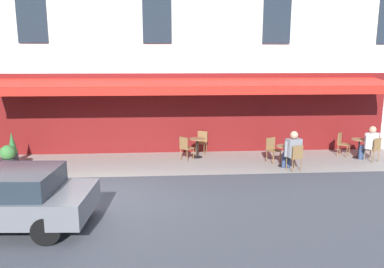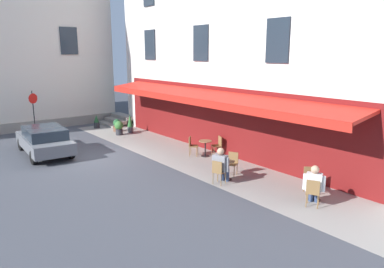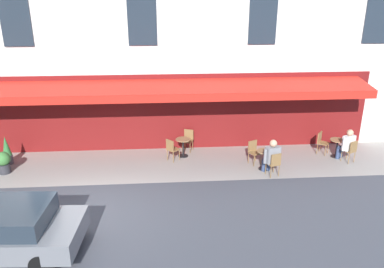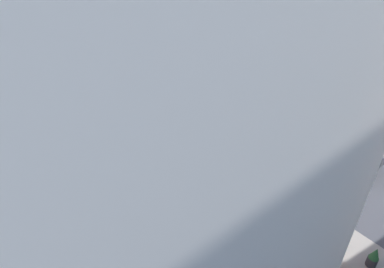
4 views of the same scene
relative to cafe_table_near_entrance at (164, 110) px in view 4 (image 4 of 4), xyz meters
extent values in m
plane|color=#42444C|center=(6.12, 2.61, -0.49)|extent=(70.00, 70.00, 0.00)
cube|color=gray|center=(2.87, -0.79, -0.49)|extent=(20.50, 3.20, 0.01)
cube|color=silver|center=(2.12, -6.89, 7.01)|extent=(20.00, 9.00, 15.00)
cube|color=maroon|center=(3.12, -2.36, 1.11)|extent=(16.00, 0.06, 3.20)
cube|color=red|center=(3.12, -1.54, 2.36)|extent=(15.00, 1.70, 0.36)
cube|color=red|center=(3.12, -0.71, 2.13)|extent=(15.00, 0.04, 0.28)
cube|color=#232D38|center=(-4.88, -2.35, 4.71)|extent=(1.10, 0.06, 1.70)
cube|color=#232D38|center=(-0.22, -2.35, 4.71)|extent=(1.10, 0.06, 1.70)
cube|color=#232D38|center=(4.45, -2.35, 4.71)|extent=(1.10, 0.06, 1.70)
cube|color=#232D38|center=(9.12, -2.35, 4.71)|extent=(1.10, 0.06, 1.70)
cube|color=#232D38|center=(9.12, -2.35, 7.71)|extent=(1.10, 0.06, 1.70)
cylinder|color=black|center=(0.00, 0.00, -0.48)|extent=(0.40, 0.40, 0.03)
cylinder|color=black|center=(0.00, 0.00, -0.13)|extent=(0.06, 0.06, 0.72)
cylinder|color=#99754C|center=(0.00, 0.00, 0.24)|extent=(0.60, 0.60, 0.03)
cylinder|color=olive|center=(-0.28, 0.31, -0.27)|extent=(0.03, 0.03, 0.45)
cylinder|color=olive|center=(0.05, 0.41, -0.27)|extent=(0.03, 0.03, 0.45)
cylinder|color=olive|center=(-0.38, 0.63, -0.27)|extent=(0.03, 0.03, 0.45)
cylinder|color=olive|center=(-0.06, 0.74, -0.27)|extent=(0.03, 0.03, 0.45)
cube|color=olive|center=(-0.17, 0.52, -0.02)|extent=(0.50, 0.50, 0.04)
cube|color=olive|center=(-0.22, 0.70, 0.21)|extent=(0.39, 0.16, 0.42)
cylinder|color=olive|center=(0.32, -0.27, -0.27)|extent=(0.03, 0.03, 0.45)
cylinder|color=olive|center=(0.01, -0.42, -0.27)|extent=(0.03, 0.03, 0.45)
cylinder|color=olive|center=(0.47, -0.57, -0.27)|extent=(0.03, 0.03, 0.45)
cylinder|color=olive|center=(0.16, -0.72, -0.27)|extent=(0.03, 0.03, 0.45)
cube|color=olive|center=(0.24, -0.49, -0.02)|extent=(0.53, 0.53, 0.04)
cube|color=olive|center=(0.32, -0.66, 0.21)|extent=(0.38, 0.21, 0.42)
cylinder|color=black|center=(2.97, -1.44, -0.48)|extent=(0.40, 0.40, 0.03)
cylinder|color=black|center=(2.97, -1.44, -0.13)|extent=(0.06, 0.06, 0.72)
cylinder|color=#99754C|center=(2.97, -1.44, 0.24)|extent=(0.60, 0.60, 0.03)
cylinder|color=olive|center=(3.14, -1.06, -0.27)|extent=(0.03, 0.03, 0.45)
cylinder|color=olive|center=(3.37, -1.32, -0.27)|extent=(0.03, 0.03, 0.45)
cylinder|color=olive|center=(3.39, -0.84, -0.27)|extent=(0.03, 0.03, 0.45)
cylinder|color=olive|center=(3.62, -1.09, -0.27)|extent=(0.03, 0.03, 0.45)
cube|color=olive|center=(3.38, -1.08, -0.02)|extent=(0.56, 0.56, 0.04)
cube|color=olive|center=(3.51, -0.95, 0.21)|extent=(0.30, 0.32, 0.42)
cylinder|color=olive|center=(2.99, -1.86, -0.27)|extent=(0.03, 0.03, 0.45)
cylinder|color=olive|center=(2.67, -1.73, -0.27)|extent=(0.03, 0.03, 0.45)
cylinder|color=olive|center=(2.86, -2.17, -0.27)|extent=(0.03, 0.03, 0.45)
cylinder|color=olive|center=(2.54, -2.04, -0.27)|extent=(0.03, 0.03, 0.45)
cube|color=olive|center=(2.76, -1.95, -0.02)|extent=(0.52, 0.52, 0.04)
cube|color=olive|center=(2.69, -2.12, 0.21)|extent=(0.38, 0.19, 0.42)
cylinder|color=black|center=(-3.21, -0.92, -0.48)|extent=(0.40, 0.40, 0.03)
cylinder|color=black|center=(-3.21, -0.92, -0.13)|extent=(0.06, 0.06, 0.72)
cylinder|color=#99754C|center=(-3.21, -0.92, 0.24)|extent=(0.60, 0.60, 0.03)
cylinder|color=olive|center=(-3.54, -0.66, -0.27)|extent=(0.03, 0.03, 0.45)
cylinder|color=olive|center=(-3.24, -0.50, -0.27)|extent=(0.03, 0.03, 0.45)
cylinder|color=olive|center=(-3.70, -0.36, -0.27)|extent=(0.03, 0.03, 0.45)
cylinder|color=olive|center=(-3.40, -0.20, -0.27)|extent=(0.03, 0.03, 0.45)
cube|color=olive|center=(-3.47, -0.43, -0.02)|extent=(0.54, 0.54, 0.04)
cube|color=olive|center=(-3.55, -0.27, 0.21)|extent=(0.37, 0.22, 0.42)
cylinder|color=olive|center=(-2.81, -1.04, -0.27)|extent=(0.03, 0.03, 0.45)
cylinder|color=olive|center=(-3.04, -1.30, -0.27)|extent=(0.03, 0.03, 0.45)
cylinder|color=olive|center=(-2.56, -1.26, -0.27)|extent=(0.03, 0.03, 0.45)
cylinder|color=olive|center=(-2.78, -1.52, -0.27)|extent=(0.03, 0.03, 0.45)
cube|color=olive|center=(-2.80, -1.28, -0.02)|extent=(0.56, 0.56, 0.04)
cube|color=olive|center=(-2.66, -1.40, 0.21)|extent=(0.29, 0.33, 0.42)
cylinder|color=navy|center=(-0.13, 0.10, -0.26)|extent=(0.16, 0.16, 0.47)
cylinder|color=navy|center=(-0.19, 0.27, 0.00)|extent=(0.27, 0.39, 0.17)
cylinder|color=navy|center=(0.05, 0.16, -0.26)|extent=(0.16, 0.16, 0.47)
cylinder|color=navy|center=(0.00, 0.33, 0.00)|extent=(0.27, 0.39, 0.17)
cube|color=gray|center=(-0.15, 0.47, 0.30)|extent=(0.56, 0.42, 0.61)
sphere|color=tan|center=(-0.15, 0.47, 0.74)|extent=(0.27, 0.27, 0.27)
cylinder|color=gray|center=(-0.44, 0.38, 0.28)|extent=(0.11, 0.11, 0.53)
cylinder|color=gray|center=(0.14, 0.56, 0.28)|extent=(0.11, 0.11, 0.53)
cylinder|color=navy|center=(-3.36, -0.83, -0.26)|extent=(0.15, 0.15, 0.47)
cylinder|color=navy|center=(-3.44, -0.68, 0.00)|extent=(0.30, 0.38, 0.16)
cylinder|color=navy|center=(-3.20, -0.74, -0.26)|extent=(0.15, 0.15, 0.47)
cylinder|color=navy|center=(-3.28, -0.59, 0.00)|extent=(0.30, 0.38, 0.16)
cube|color=silver|center=(-3.44, -0.49, 0.29)|extent=(0.55, 0.46, 0.58)
sphere|color=tan|center=(-3.44, -0.49, 0.70)|extent=(0.26, 0.26, 0.26)
cylinder|color=silver|center=(-3.70, -0.62, 0.27)|extent=(0.10, 0.10, 0.51)
cylinder|color=silver|center=(-3.18, -0.35, 0.27)|extent=(0.10, 0.10, 0.51)
cylinder|color=#2D2D33|center=(9.62, -0.39, -0.31)|extent=(0.41, 0.41, 0.36)
sphere|color=#3D7A38|center=(9.62, -0.39, 0.08)|extent=(0.52, 0.52, 0.52)
cylinder|color=#2D2D33|center=(12.37, -0.19, -0.30)|extent=(0.35, 0.35, 0.38)
cone|color=#23562D|center=(12.37, -0.19, 0.12)|extent=(0.33, 0.33, 0.47)
cylinder|color=brown|center=(10.63, -0.77, -0.33)|extent=(0.47, 0.47, 0.32)
sphere|color=#23562D|center=(10.63, -0.77, 0.03)|extent=(0.47, 0.47, 0.47)
cylinder|color=#4C4C51|center=(9.80, -1.23, -0.31)|extent=(0.35, 0.35, 0.37)
cone|color=#2D6B33|center=(9.80, -1.23, 0.26)|extent=(0.33, 0.33, 0.77)
cube|color=slate|center=(7.99, 4.34, 0.08)|extent=(4.40, 2.06, 0.55)
cube|color=#232D38|center=(7.79, 4.35, 0.60)|extent=(2.50, 1.75, 0.48)
cylinder|color=black|center=(9.39, 3.45, -0.19)|extent=(0.60, 0.20, 0.60)
cylinder|color=black|center=(9.49, 5.05, -0.19)|extent=(0.60, 0.20, 0.60)
cylinder|color=black|center=(6.49, 3.63, -0.19)|extent=(0.60, 0.20, 0.60)
cylinder|color=black|center=(6.59, 5.23, -0.19)|extent=(0.60, 0.20, 0.60)
camera|label=1|loc=(4.12, 12.37, 3.19)|focal=34.54mm
camera|label=2|loc=(-9.54, 9.15, 4.22)|focal=33.97mm
camera|label=3|loc=(3.65, 12.53, 5.64)|focal=34.93mm
camera|label=4|loc=(14.12, -9.60, 9.99)|focal=32.67mm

